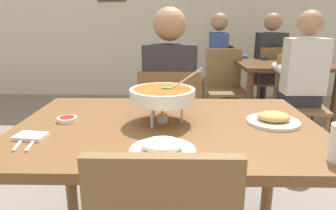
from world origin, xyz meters
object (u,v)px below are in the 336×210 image
at_px(diner_main, 170,90).
at_px(chair_bg_middle, 222,76).
at_px(chair_bg_left, 272,78).
at_px(patron_bg_middle, 221,58).
at_px(rice_plate, 162,148).
at_px(chair_bg_corner, 225,83).
at_px(patron_bg_right, 302,74).
at_px(chair_bg_right, 298,97).
at_px(curry_bowl, 162,95).
at_px(sauce_dish, 67,119).
at_px(dining_table_main, 167,145).
at_px(dining_table_far, 283,75).
at_px(appetizer_plate, 273,119).
at_px(patron_bg_left, 271,59).
at_px(chair_diner_main, 170,123).

distance_m(diner_main, chair_bg_middle, 2.00).
bearing_deg(chair_bg_left, patron_bg_middle, 171.81).
xyz_separation_m(rice_plate, chair_bg_corner, (0.64, 2.49, -0.27)).
bearing_deg(patron_bg_right, chair_bg_right, 75.06).
bearing_deg(chair_bg_corner, diner_main, -114.27).
bearing_deg(curry_bowl, sauce_dish, 179.99).
bearing_deg(rice_plate, dining_table_main, 87.89).
bearing_deg(patron_bg_middle, patron_bg_right, -63.63).
distance_m(curry_bowl, chair_bg_corner, 2.27).
xyz_separation_m(rice_plate, chair_bg_right, (1.24, 1.84, -0.27)).
height_order(dining_table_far, chair_bg_right, chair_bg_right).
distance_m(chair_bg_corner, patron_bg_middle, 0.52).
height_order(dining_table_far, chair_bg_corner, chair_bg_corner).
xyz_separation_m(sauce_dish, chair_bg_left, (1.76, 2.51, -0.27)).
distance_m(diner_main, patron_bg_right, 1.39).
relative_size(rice_plate, dining_table_far, 0.24).
relative_size(dining_table_main, chair_bg_corner, 1.53).
distance_m(appetizer_plate, patron_bg_middle, 2.62).
bearing_deg(dining_table_far, rice_plate, -117.90).
xyz_separation_m(dining_table_far, chair_bg_right, (-0.02, -0.54, -0.12)).
xyz_separation_m(rice_plate, chair_bg_left, (1.30, 2.86, -0.27)).
xyz_separation_m(curry_bowl, dining_table_far, (1.27, 2.04, -0.27)).
height_order(appetizer_plate, chair_bg_left, chair_bg_left).
distance_m(chair_bg_middle, chair_bg_right, 1.26).
height_order(appetizer_plate, sauce_dish, appetizer_plate).
bearing_deg(chair_bg_right, dining_table_main, -128.70).
relative_size(curry_bowl, patron_bg_middle, 0.25).
distance_m(dining_table_main, curry_bowl, 0.23).
xyz_separation_m(dining_table_main, patron_bg_middle, (0.64, 2.64, 0.08)).
distance_m(dining_table_main, chair_bg_left, 2.86).
xyz_separation_m(chair_bg_left, patron_bg_left, (-0.03, 0.05, 0.24)).
xyz_separation_m(dining_table_far, chair_bg_left, (0.04, 0.48, -0.12)).
bearing_deg(chair_bg_corner, chair_bg_right, -46.87).
relative_size(patron_bg_left, patron_bg_right, 1.00).
distance_m(chair_bg_right, chair_bg_corner, 0.88).
height_order(sauce_dish, patron_bg_left, patron_bg_left).
xyz_separation_m(sauce_dish, patron_bg_left, (1.74, 2.56, -0.03)).
distance_m(dining_table_main, dining_table_far, 2.42).
bearing_deg(patron_bg_right, rice_plate, -124.40).
relative_size(sauce_dish, patron_bg_middle, 0.07).
relative_size(rice_plate, chair_bg_left, 0.27).
height_order(appetizer_plate, patron_bg_left, patron_bg_left).
relative_size(curry_bowl, appetizer_plate, 1.39).
height_order(chair_bg_corner, patron_bg_left, patron_bg_left).
bearing_deg(patron_bg_right, chair_diner_main, -149.32).
bearing_deg(chair_bg_corner, dining_table_main, -106.02).
xyz_separation_m(dining_table_main, chair_bg_right, (1.23, 1.53, -0.15)).
xyz_separation_m(chair_bg_right, patron_bg_right, (-0.01, -0.06, 0.24)).
height_order(patron_bg_left, patron_bg_middle, same).
bearing_deg(curry_bowl, dining_table_main, -53.93).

